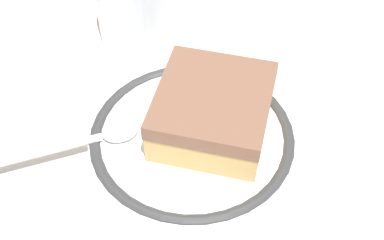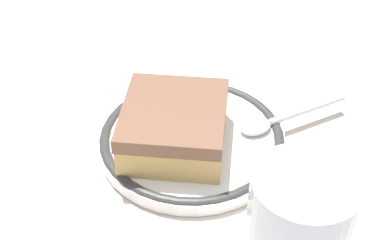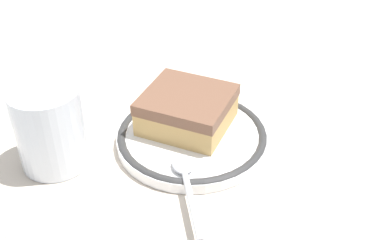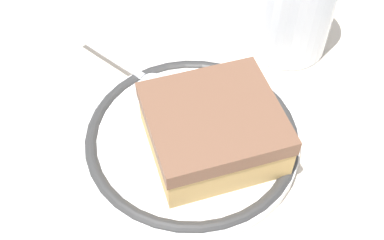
{
  "view_description": "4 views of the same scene",
  "coord_description": "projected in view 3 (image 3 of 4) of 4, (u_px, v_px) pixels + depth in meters",
  "views": [
    {
      "loc": [
        -0.21,
        0.24,
        0.36
      ],
      "look_at": [
        -0.03,
        0.02,
        0.03
      ],
      "focal_mm": 48.44,
      "sensor_mm": 36.0,
      "label": 1
    },
    {
      "loc": [
        0.17,
        -0.32,
        0.37
      ],
      "look_at": [
        -0.03,
        0.02,
        0.03
      ],
      "focal_mm": 51.22,
      "sensor_mm": 36.0,
      "label": 2
    },
    {
      "loc": [
        0.29,
        0.36,
        0.37
      ],
      "look_at": [
        -0.03,
        0.02,
        0.03
      ],
      "focal_mm": 45.86,
      "sensor_mm": 36.0,
      "label": 3
    },
    {
      "loc": [
        -0.27,
        -0.01,
        0.33
      ],
      "look_at": [
        -0.03,
        0.02,
        0.03
      ],
      "focal_mm": 44.67,
      "sensor_mm": 36.0,
      "label": 4
    }
  ],
  "objects": [
    {
      "name": "ground_plane",
      "position": [
        164.0,
        147.0,
        0.59
      ],
      "size": [
        2.4,
        2.4,
        0.0
      ],
      "primitive_type": "plane",
      "color": "#B7B2A8"
    },
    {
      "name": "spoon",
      "position": [
        186.0,
        179.0,
        0.51
      ],
      "size": [
        0.08,
        0.11,
        0.01
      ],
      "color": "silver",
      "rests_on": "plate"
    },
    {
      "name": "cake_slice",
      "position": [
        189.0,
        111.0,
        0.59
      ],
      "size": [
        0.13,
        0.13,
        0.04
      ],
      "color": "tan",
      "rests_on": "plate"
    },
    {
      "name": "cup",
      "position": [
        51.0,
        132.0,
        0.54
      ],
      "size": [
        0.08,
        0.08,
        0.1
      ],
      "color": "silver",
      "rests_on": "placemat"
    },
    {
      "name": "placemat",
      "position": [
        164.0,
        146.0,
        0.59
      ],
      "size": [
        0.41,
        0.33,
        0.0
      ],
      "primitive_type": "cube",
      "color": "beige",
      "rests_on": "ground_plane"
    },
    {
      "name": "plate",
      "position": [
        192.0,
        137.0,
        0.59
      ],
      "size": [
        0.18,
        0.18,
        0.02
      ],
      "color": "white",
      "rests_on": "placemat"
    }
  ]
}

